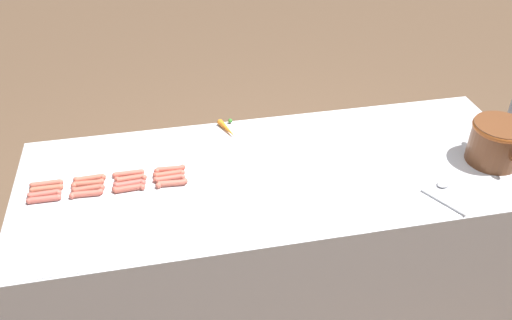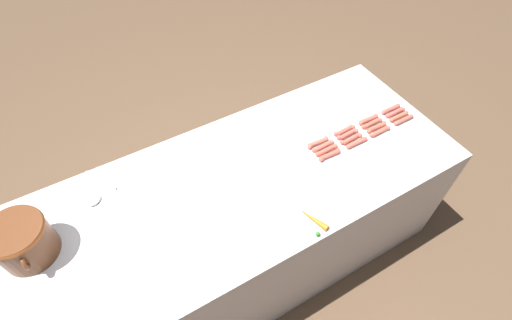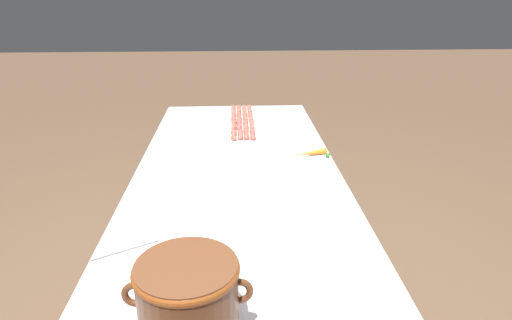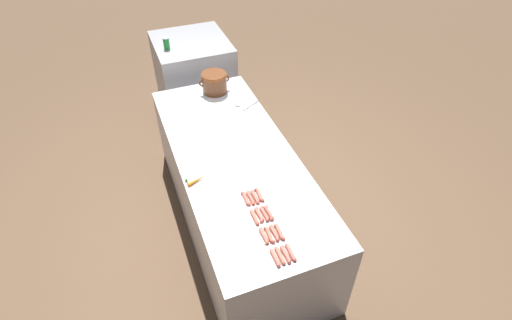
{
  "view_description": "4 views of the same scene",
  "coord_description": "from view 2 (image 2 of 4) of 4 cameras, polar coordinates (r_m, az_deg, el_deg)",
  "views": [
    {
      "loc": [
        1.92,
        -0.51,
        2.34
      ],
      "look_at": [
        -0.06,
        -0.11,
        0.88
      ],
      "focal_mm": 37.12,
      "sensor_mm": 36.0,
      "label": 1
    },
    {
      "loc": [
        -1.06,
        0.51,
        2.45
      ],
      "look_at": [
        0.09,
        -0.15,
        0.85
      ],
      "focal_mm": 26.58,
      "sensor_mm": 36.0,
      "label": 2
    },
    {
      "loc": [
        0.01,
        1.88,
        1.67
      ],
      "look_at": [
        -0.08,
        0.11,
        0.96
      ],
      "focal_mm": 31.07,
      "sensor_mm": 36.0,
      "label": 3
    },
    {
      "loc": [
        -0.74,
        -2.4,
        3.02
      ],
      "look_at": [
        0.13,
        -0.16,
        0.89
      ],
      "focal_mm": 27.86,
      "sensor_mm": 36.0,
      "label": 4
    }
  ],
  "objects": [
    {
      "name": "hot_dog_14",
      "position": [
        2.27,
        13.18,
        4.35
      ],
      "size": [
        0.03,
        0.15,
        0.03
      ],
      "color": "#C45A4A",
      "rests_on": "griddle_counter"
    },
    {
      "name": "carrot",
      "position": [
        1.86,
        8.57,
        -8.81
      ],
      "size": [
        0.18,
        0.09,
        0.03
      ],
      "color": "orange",
      "rests_on": "griddle_counter"
    },
    {
      "name": "hot_dog_5",
      "position": [
        2.34,
        17.69,
        4.73
      ],
      "size": [
        0.03,
        0.15,
        0.03
      ],
      "color": "#C05D48",
      "rests_on": "griddle_counter"
    },
    {
      "name": "hot_dog_6",
      "position": [
        2.23,
        14.13,
        3.1
      ],
      "size": [
        0.04,
        0.15,
        0.03
      ],
      "color": "#CA5E4A",
      "rests_on": "griddle_counter"
    },
    {
      "name": "hot_dog_11",
      "position": [
        2.16,
        10.06,
        2.06
      ],
      "size": [
        0.03,
        0.15,
        0.03
      ],
      "color": "#BF5E4E",
      "rests_on": "griddle_counter"
    },
    {
      "name": "hot_dog_2",
      "position": [
        2.22,
        14.93,
        2.54
      ],
      "size": [
        0.03,
        0.15,
        0.03
      ],
      "color": "#CA5D4C",
      "rests_on": "griddle_counter"
    },
    {
      "name": "hot_dog_1",
      "position": [
        2.32,
        18.15,
        4.11
      ],
      "size": [
        0.03,
        0.15,
        0.03
      ],
      "color": "#C75F4A",
      "rests_on": "griddle_counter"
    },
    {
      "name": "hot_dog_15",
      "position": [
        2.17,
        9.29,
        2.63
      ],
      "size": [
        0.04,
        0.15,
        0.03
      ],
      "color": "#C3614F",
      "rests_on": "griddle_counter"
    },
    {
      "name": "ground_plane",
      "position": [
        2.72,
        -1.83,
        -14.08
      ],
      "size": [
        20.0,
        20.0,
        0.0
      ],
      "primitive_type": "plane",
      "color": "brown"
    },
    {
      "name": "hot_dog_13",
      "position": [
        2.37,
        16.57,
        5.88
      ],
      "size": [
        0.03,
        0.15,
        0.03
      ],
      "color": "#C95E4E",
      "rests_on": "griddle_counter"
    },
    {
      "name": "griddle_counter",
      "position": [
        2.34,
        -2.09,
        -9.58
      ],
      "size": [
        0.96,
        2.43,
        0.85
      ],
      "color": "#BCBCC1",
      "rests_on": "ground_plane"
    },
    {
      "name": "hot_dog_12",
      "position": [
        2.48,
        19.62,
        7.23
      ],
      "size": [
        0.03,
        0.15,
        0.03
      ],
      "color": "#CB5E50",
      "rests_on": "griddle_counter"
    },
    {
      "name": "hot_dog_8",
      "position": [
        2.46,
        20.21,
        6.73
      ],
      "size": [
        0.03,
        0.15,
        0.03
      ],
      "color": "#C75E50",
      "rests_on": "griddle_counter"
    },
    {
      "name": "hot_dog_3",
      "position": [
        2.12,
        11.02,
        0.75
      ],
      "size": [
        0.03,
        0.15,
        0.03
      ],
      "color": "#CC5948",
      "rests_on": "griddle_counter"
    },
    {
      "name": "hot_dog_0",
      "position": [
        2.43,
        21.34,
        5.65
      ],
      "size": [
        0.03,
        0.15,
        0.03
      ],
      "color": "#C05F4C",
      "rests_on": "griddle_counter"
    },
    {
      "name": "hot_dog_9",
      "position": [
        2.35,
        17.02,
        5.3
      ],
      "size": [
        0.03,
        0.15,
        0.03
      ],
      "color": "#BF5C4A",
      "rests_on": "griddle_counter"
    },
    {
      "name": "bean_pot",
      "position": [
        1.96,
        -31.81,
        -10.16
      ],
      "size": [
        0.32,
        0.26,
        0.2
      ],
      "color": "brown",
      "rests_on": "griddle_counter"
    },
    {
      "name": "hot_dog_7",
      "position": [
        2.14,
        10.57,
        1.46
      ],
      "size": [
        0.03,
        0.15,
        0.03
      ],
      "color": "#C95B48",
      "rests_on": "griddle_counter"
    },
    {
      "name": "serving_spoon",
      "position": [
        2.09,
        -22.84,
        -4.69
      ],
      "size": [
        0.25,
        0.16,
        0.02
      ],
      "color": "#B7B7BC",
      "rests_on": "griddle_counter"
    },
    {
      "name": "hot_dog_10",
      "position": [
        2.25,
        13.62,
        3.78
      ],
      "size": [
        0.03,
        0.15,
        0.03
      ],
      "color": "#C05A4F",
      "rests_on": "griddle_counter"
    },
    {
      "name": "hot_dog_4",
      "position": [
        2.45,
        20.71,
        6.15
      ],
      "size": [
        0.03,
        0.15,
        0.03
      ],
      "color": "#BF634A",
      "rests_on": "griddle_counter"
    }
  ]
}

